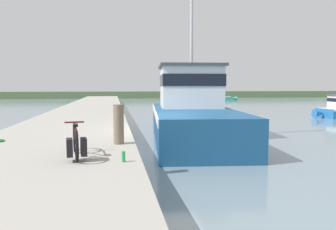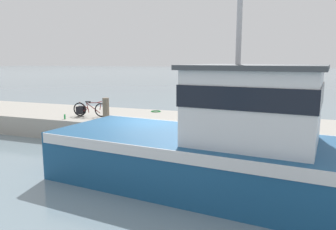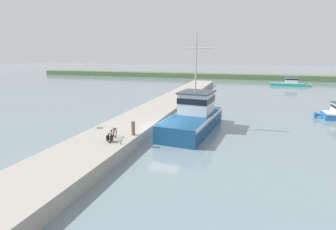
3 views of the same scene
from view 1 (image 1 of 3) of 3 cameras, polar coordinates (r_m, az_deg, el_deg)
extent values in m
plane|color=gray|center=(11.92, -0.78, -6.87)|extent=(320.00, 320.00, 0.00)
cube|color=#A39E93|center=(11.83, -17.55, -4.93)|extent=(4.50, 80.00, 0.92)
cube|color=#567047|center=(75.69, 15.41, 3.52)|extent=(180.00, 5.00, 1.38)
cube|color=navy|center=(14.72, 4.39, -1.73)|extent=(4.33, 9.69, 1.46)
cone|color=navy|center=(20.20, 2.21, 0.12)|extent=(1.55, 1.82, 1.38)
cube|color=silver|center=(14.67, 4.40, 0.53)|extent=(4.37, 9.51, 0.29)
cube|color=silver|center=(15.79, 3.84, 4.81)|extent=(3.01, 3.36, 1.89)
cube|color=black|center=(15.79, 3.84, 6.02)|extent=(3.07, 3.43, 0.53)
cube|color=#3D4247|center=(15.81, 3.86, 8.46)|extent=(3.25, 3.63, 0.12)
cylinder|color=#B2B2B7|center=(15.74, 4.15, 18.18)|extent=(0.14, 0.14, 5.15)
cone|color=#236BB2|center=(27.92, 24.80, 0.26)|extent=(0.87, 0.72, 0.68)
cube|color=teal|center=(56.72, 7.35, 2.88)|extent=(7.01, 2.00, 0.73)
cone|color=teal|center=(57.95, 11.28, 2.87)|extent=(1.27, 0.72, 0.69)
cube|color=white|center=(56.71, 7.36, 3.18)|extent=(6.87, 2.03, 0.15)
cube|color=white|center=(56.93, 8.21, 3.84)|extent=(2.39, 1.53, 1.17)
cube|color=black|center=(56.93, 8.21, 4.05)|extent=(2.44, 1.56, 0.33)
cube|color=#3D4247|center=(56.92, 8.22, 4.49)|extent=(2.59, 1.65, 0.12)
torus|color=black|center=(6.93, -15.62, -5.21)|extent=(0.15, 0.66, 0.66)
torus|color=black|center=(8.01, -15.96, -3.85)|extent=(0.15, 0.66, 0.66)
cylinder|color=maroon|center=(7.12, -15.66, -5.55)|extent=(0.09, 0.37, 0.18)
cylinder|color=maroon|center=(7.32, -15.77, -3.89)|extent=(0.06, 0.15, 0.50)
cylinder|color=maroon|center=(7.14, -15.73, -3.52)|extent=(0.11, 0.49, 0.37)
cylinder|color=maroon|center=(7.60, -15.86, -3.63)|extent=(0.14, 0.69, 0.51)
cylinder|color=maroon|center=(7.62, -15.92, -1.74)|extent=(0.12, 0.56, 0.05)
cylinder|color=maroon|center=(7.96, -15.98, -2.71)|extent=(0.05, 0.11, 0.34)
cylinder|color=maroon|center=(7.90, -16.00, -1.20)|extent=(0.44, 0.11, 0.04)
cube|color=black|center=(7.31, -15.83, -1.72)|extent=(0.13, 0.25, 0.05)
cube|color=black|center=(6.98, -16.78, -5.44)|extent=(0.17, 0.33, 0.36)
cube|color=black|center=(7.00, -14.48, -5.37)|extent=(0.17, 0.33, 0.36)
cylinder|color=#756651|center=(8.83, -8.60, -1.60)|extent=(0.28, 0.28, 1.05)
cylinder|color=green|center=(6.78, -7.77, -7.18)|extent=(0.07, 0.07, 0.22)
camera|label=2|loc=(20.39, 27.83, 7.61)|focal=35.00mm
camera|label=3|loc=(12.46, 128.17, 17.44)|focal=28.00mm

